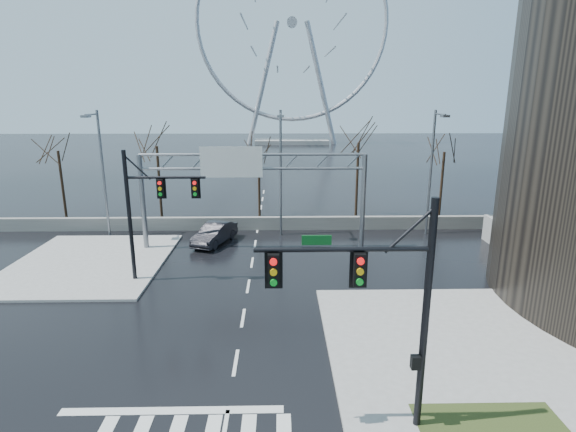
{
  "coord_description": "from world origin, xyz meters",
  "views": [
    {
      "loc": [
        1.89,
        -16.85,
        10.82
      ],
      "look_at": [
        2.4,
        9.21,
        4.0
      ],
      "focal_mm": 28.0,
      "sensor_mm": 36.0,
      "label": 1
    }
  ],
  "objects_px": {
    "sign_gantry": "(248,180)",
    "car": "(215,234)",
    "signal_mast_far": "(147,204)",
    "signal_mast_near": "(384,296)",
    "ferris_wheel": "(292,31)"
  },
  "relations": [
    {
      "from": "signal_mast_far",
      "to": "sign_gantry",
      "type": "distance_m",
      "value": 8.14
    },
    {
      "from": "signal_mast_near",
      "to": "signal_mast_far",
      "type": "height_order",
      "value": "same"
    },
    {
      "from": "signal_mast_far",
      "to": "car",
      "type": "bearing_deg",
      "value": 69.32
    },
    {
      "from": "signal_mast_near",
      "to": "sign_gantry",
      "type": "height_order",
      "value": "signal_mast_near"
    },
    {
      "from": "sign_gantry",
      "to": "car",
      "type": "bearing_deg",
      "value": 154.55
    },
    {
      "from": "sign_gantry",
      "to": "car",
      "type": "height_order",
      "value": "sign_gantry"
    },
    {
      "from": "signal_mast_near",
      "to": "ferris_wheel",
      "type": "height_order",
      "value": "ferris_wheel"
    },
    {
      "from": "sign_gantry",
      "to": "ferris_wheel",
      "type": "bearing_deg",
      "value": 86.16
    },
    {
      "from": "car",
      "to": "signal_mast_far",
      "type": "bearing_deg",
      "value": -90.04
    },
    {
      "from": "sign_gantry",
      "to": "ferris_wheel",
      "type": "relative_size",
      "value": 0.32
    },
    {
      "from": "signal_mast_near",
      "to": "car",
      "type": "height_order",
      "value": "signal_mast_near"
    },
    {
      "from": "signal_mast_near",
      "to": "car",
      "type": "bearing_deg",
      "value": 112.12
    },
    {
      "from": "signal_mast_far",
      "to": "car",
      "type": "xyz_separation_m",
      "value": [
        2.76,
        7.3,
        -4.05
      ]
    },
    {
      "from": "ferris_wheel",
      "to": "car",
      "type": "bearing_deg",
      "value": -95.88
    },
    {
      "from": "signal_mast_far",
      "to": "sign_gantry",
      "type": "bearing_deg",
      "value": 47.53
    }
  ]
}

